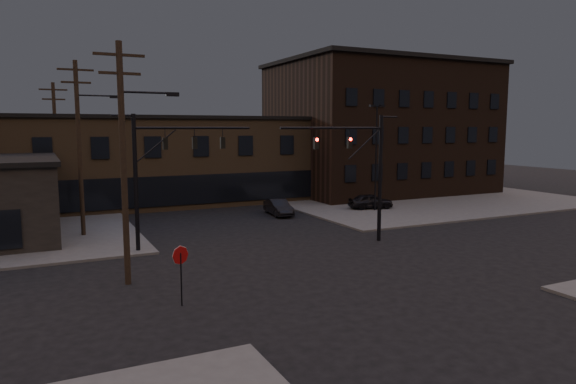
% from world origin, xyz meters
% --- Properties ---
extents(ground, '(140.00, 140.00, 0.00)m').
position_xyz_m(ground, '(0.00, 0.00, 0.00)').
color(ground, black).
rests_on(ground, ground).
extents(sidewalk_ne, '(30.00, 30.00, 0.15)m').
position_xyz_m(sidewalk_ne, '(22.00, 22.00, 0.07)').
color(sidewalk_ne, '#474744').
rests_on(sidewalk_ne, ground).
extents(building_row, '(40.00, 12.00, 8.00)m').
position_xyz_m(building_row, '(0.00, 28.00, 4.00)').
color(building_row, brown).
rests_on(building_row, ground).
extents(building_right, '(22.00, 16.00, 14.00)m').
position_xyz_m(building_right, '(22.00, 26.00, 7.00)').
color(building_right, black).
rests_on(building_right, ground).
extents(traffic_signal_near, '(7.12, 0.24, 8.00)m').
position_xyz_m(traffic_signal_near, '(5.36, 4.50, 4.93)').
color(traffic_signal_near, black).
rests_on(traffic_signal_near, ground).
extents(traffic_signal_far, '(7.12, 0.24, 8.00)m').
position_xyz_m(traffic_signal_far, '(-6.72, 8.00, 5.01)').
color(traffic_signal_far, black).
rests_on(traffic_signal_far, ground).
extents(stop_sign, '(0.72, 0.33, 2.48)m').
position_xyz_m(stop_sign, '(-8.00, -1.99, 1.84)').
color(stop_sign, black).
rests_on(stop_sign, ground).
extents(utility_pole_near, '(3.70, 0.28, 11.00)m').
position_xyz_m(utility_pole_near, '(-9.43, 2.00, 5.87)').
color(utility_pole_near, black).
rests_on(utility_pole_near, ground).
extents(utility_pole_mid, '(3.70, 0.28, 11.50)m').
position_xyz_m(utility_pole_mid, '(-10.44, 14.00, 6.13)').
color(utility_pole_mid, black).
rests_on(utility_pole_mid, ground).
extents(utility_pole_far, '(2.20, 0.28, 11.00)m').
position_xyz_m(utility_pole_far, '(-11.50, 26.00, 5.78)').
color(utility_pole_far, black).
rests_on(utility_pole_far, ground).
extents(lot_light_a, '(1.50, 0.28, 9.14)m').
position_xyz_m(lot_light_a, '(13.00, 14.00, 5.51)').
color(lot_light_a, black).
rests_on(lot_light_a, ground).
extents(lot_light_b, '(1.50, 0.28, 9.14)m').
position_xyz_m(lot_light_b, '(19.00, 19.00, 5.51)').
color(lot_light_b, black).
rests_on(lot_light_b, ground).
extents(parked_car_lot_a, '(4.14, 2.40, 1.32)m').
position_xyz_m(parked_car_lot_a, '(13.17, 14.90, 0.81)').
color(parked_car_lot_a, black).
rests_on(parked_car_lot_a, sidewalk_ne).
extents(parked_car_lot_b, '(5.30, 2.54, 1.49)m').
position_xyz_m(parked_car_lot_b, '(22.34, 21.40, 0.89)').
color(parked_car_lot_b, silver).
rests_on(parked_car_lot_b, sidewalk_ne).
extents(car_crossing, '(1.81, 4.17, 1.33)m').
position_xyz_m(car_crossing, '(4.78, 16.11, 0.67)').
color(car_crossing, black).
rests_on(car_crossing, ground).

